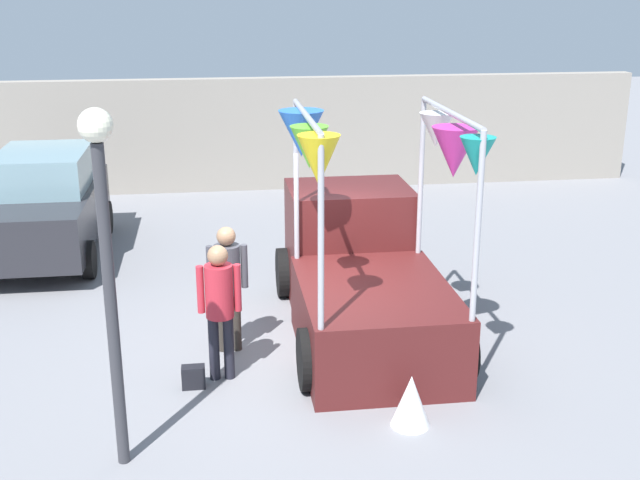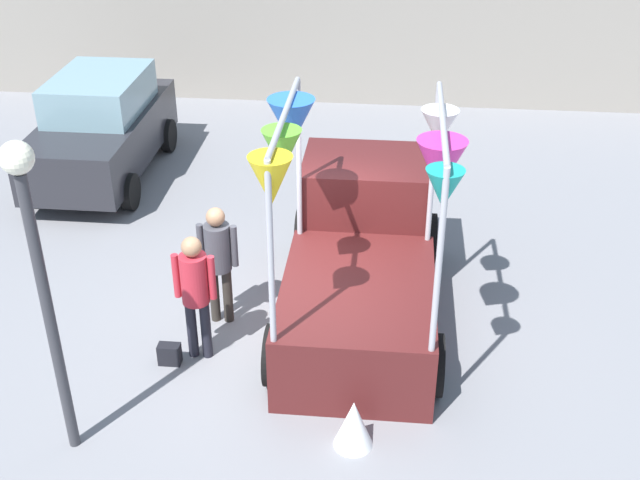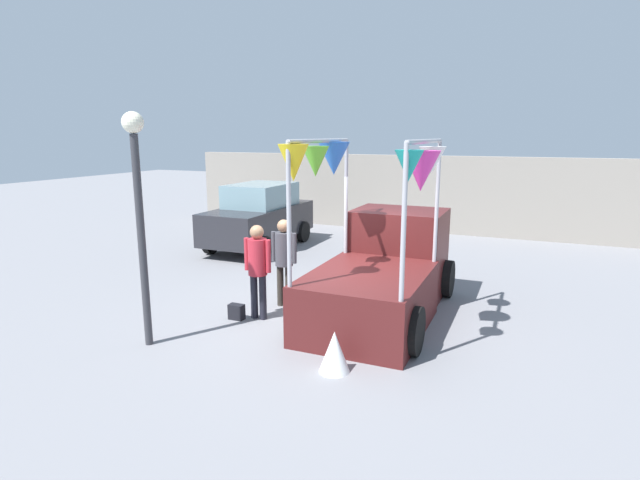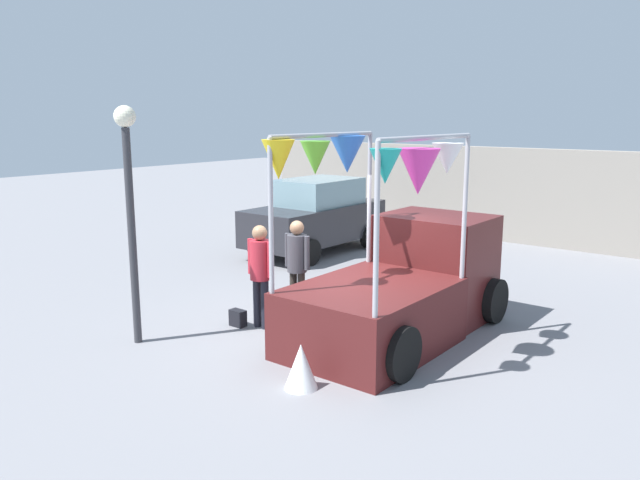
% 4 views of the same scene
% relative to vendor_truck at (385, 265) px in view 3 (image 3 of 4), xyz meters
% --- Properties ---
extents(ground_plane, '(60.00, 60.00, 0.00)m').
position_rel_vendor_truck_xyz_m(ground_plane, '(-0.85, -0.61, -0.90)').
color(ground_plane, slate).
extents(vendor_truck, '(2.47, 4.08, 3.22)m').
position_rel_vendor_truck_xyz_m(vendor_truck, '(0.00, 0.00, 0.00)').
color(vendor_truck, '#4C1919').
rests_on(vendor_truck, ground).
extents(parked_car, '(1.88, 4.00, 1.88)m').
position_rel_vendor_truck_xyz_m(parked_car, '(-4.92, 3.85, 0.05)').
color(parked_car, '#26262B').
rests_on(parked_car, ground).
extents(person_customer, '(0.53, 0.34, 1.73)m').
position_rel_vendor_truck_xyz_m(person_customer, '(-1.97, -1.30, 0.15)').
color(person_customer, black).
rests_on(person_customer, ground).
extents(person_vendor, '(0.53, 0.34, 1.71)m').
position_rel_vendor_truck_xyz_m(person_vendor, '(-1.85, -0.51, 0.14)').
color(person_vendor, '#2D2823').
rests_on(person_vendor, ground).
extents(handbag, '(0.28, 0.16, 0.28)m').
position_rel_vendor_truck_xyz_m(handbag, '(-2.32, -1.50, -0.76)').
color(handbag, black).
rests_on(handbag, ground).
extents(street_lamp, '(0.32, 0.32, 3.62)m').
position_rel_vendor_truck_xyz_m(street_lamp, '(-3.01, -2.99, 1.49)').
color(street_lamp, '#333338').
rests_on(street_lamp, ground).
extents(brick_boundary_wall, '(18.00, 0.36, 2.60)m').
position_rel_vendor_truck_xyz_m(brick_boundary_wall, '(-0.85, 8.26, 0.40)').
color(brick_boundary_wall, gray).
rests_on(brick_boundary_wall, ground).
extents(folded_kite_bundle_white, '(0.48, 0.48, 0.60)m').
position_rel_vendor_truck_xyz_m(folded_kite_bundle_white, '(0.07, -2.70, -0.60)').
color(folded_kite_bundle_white, white).
rests_on(folded_kite_bundle_white, ground).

